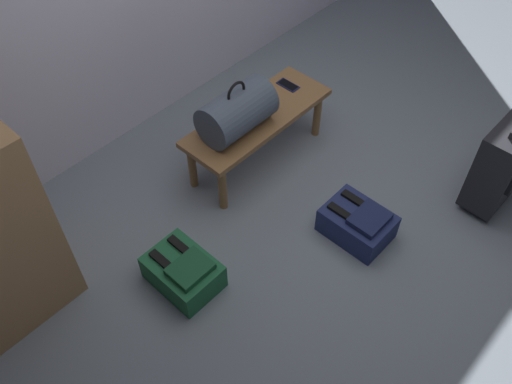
{
  "coord_description": "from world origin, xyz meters",
  "views": [
    {
      "loc": [
        -1.83,
        -0.96,
        2.52
      ],
      "look_at": [
        -0.39,
        0.38,
        0.25
      ],
      "focal_mm": 37.89,
      "sensor_mm": 36.0,
      "label": 1
    }
  ],
  "objects_px": {
    "cell_phone": "(288,85)",
    "suitcase_upright_charcoal": "(505,161)",
    "duffel_bag_slate": "(237,112)",
    "bench": "(258,122)",
    "backpack_navy": "(358,223)",
    "backpack_green": "(184,272)"
  },
  "relations": [
    {
      "from": "bench",
      "to": "duffel_bag_slate",
      "type": "height_order",
      "value": "duffel_bag_slate"
    },
    {
      "from": "duffel_bag_slate",
      "to": "suitcase_upright_charcoal",
      "type": "height_order",
      "value": "duffel_bag_slate"
    },
    {
      "from": "backpack_green",
      "to": "backpack_navy",
      "type": "bearing_deg",
      "value": -28.47
    },
    {
      "from": "duffel_bag_slate",
      "to": "backpack_green",
      "type": "bearing_deg",
      "value": -155.78
    },
    {
      "from": "bench",
      "to": "suitcase_upright_charcoal",
      "type": "distance_m",
      "value": 1.45
    },
    {
      "from": "duffel_bag_slate",
      "to": "suitcase_upright_charcoal",
      "type": "relative_size",
      "value": 0.72
    },
    {
      "from": "bench",
      "to": "suitcase_upright_charcoal",
      "type": "relative_size",
      "value": 1.64
    },
    {
      "from": "duffel_bag_slate",
      "to": "backpack_navy",
      "type": "xyz_separation_m",
      "value": [
        0.11,
        -0.83,
        -0.41
      ]
    },
    {
      "from": "duffel_bag_slate",
      "to": "backpack_navy",
      "type": "bearing_deg",
      "value": -82.53
    },
    {
      "from": "cell_phone",
      "to": "backpack_navy",
      "type": "height_order",
      "value": "cell_phone"
    },
    {
      "from": "bench",
      "to": "backpack_green",
      "type": "xyz_separation_m",
      "value": [
        -0.95,
        -0.35,
        -0.22
      ]
    },
    {
      "from": "suitcase_upright_charcoal",
      "to": "bench",
      "type": "bearing_deg",
      "value": 119.33
    },
    {
      "from": "suitcase_upright_charcoal",
      "to": "backpack_green",
      "type": "distance_m",
      "value": 1.91
    },
    {
      "from": "backpack_navy",
      "to": "cell_phone",
      "type": "bearing_deg",
      "value": 65.48
    },
    {
      "from": "backpack_navy",
      "to": "bench",
      "type": "bearing_deg",
      "value": 85.58
    },
    {
      "from": "backpack_green",
      "to": "suitcase_upright_charcoal",
      "type": "bearing_deg",
      "value": -28.75
    },
    {
      "from": "suitcase_upright_charcoal",
      "to": "backpack_navy",
      "type": "xyz_separation_m",
      "value": [
        -0.78,
        0.43,
        -0.22
      ]
    },
    {
      "from": "cell_phone",
      "to": "duffel_bag_slate",
      "type": "bearing_deg",
      "value": -174.56
    },
    {
      "from": "suitcase_upright_charcoal",
      "to": "backpack_navy",
      "type": "height_order",
      "value": "suitcase_upright_charcoal"
    },
    {
      "from": "cell_phone",
      "to": "suitcase_upright_charcoal",
      "type": "relative_size",
      "value": 0.24
    },
    {
      "from": "bench",
      "to": "cell_phone",
      "type": "relative_size",
      "value": 6.94
    },
    {
      "from": "duffel_bag_slate",
      "to": "backpack_green",
      "type": "height_order",
      "value": "duffel_bag_slate"
    }
  ]
}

